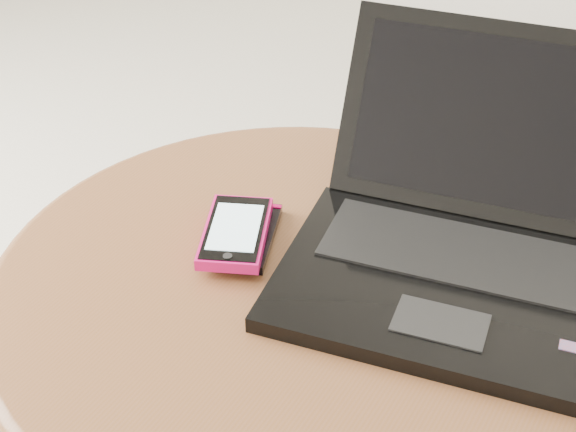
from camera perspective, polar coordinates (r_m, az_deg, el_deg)
The scene contains 4 objects.
table at distance 0.96m, azimuth 0.57°, elevation -8.99°, with size 0.64×0.64×0.51m.
laptop at distance 0.90m, azimuth 11.59°, elevation -1.42°, with size 0.39×0.39×0.21m.
phone_black at distance 0.94m, azimuth -2.80°, elevation -1.28°, with size 0.10×0.13×0.01m.
phone_pink at distance 0.92m, azimuth -3.45°, elevation -1.07°, with size 0.11×0.14×0.01m.
Camera 1 is at (0.40, -0.53, 1.07)m, focal length 54.32 mm.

